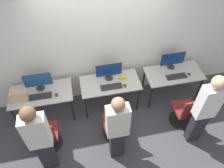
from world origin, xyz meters
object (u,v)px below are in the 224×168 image
object	(u,v)px
mouse_left	(56,95)
person_right	(205,109)
office_chair_left	(46,137)
mouse_center	(125,85)
person_center	(117,128)
mouse_right	(189,74)
keyboard_right	(176,76)
person_left	(40,139)
monitor_left	(38,81)
keyboard_left	(40,96)
monitor_center	(109,71)
monitor_right	(173,60)
office_chair_right	(185,113)
keyboard_center	(111,87)
office_chair_center	(116,126)
handbag	(19,96)

from	to	relation	value
mouse_left	person_right	xyz separation A→B (m)	(2.49, -1.02, 0.21)
office_chair_left	mouse_center	world-z (taller)	office_chair_left
person_center	mouse_right	size ratio (longest dim) A/B	17.77
keyboard_right	mouse_right	world-z (taller)	mouse_right
person_left	mouse_center	size ratio (longest dim) A/B	18.71
monitor_left	mouse_right	bearing A→B (deg)	-4.37
keyboard_left	keyboard_right	size ratio (longest dim) A/B	1.00
monitor_center	mouse_center	bearing A→B (deg)	-45.86
monitor_center	keyboard_left	bearing A→B (deg)	-170.80
monitor_left	mouse_left	size ratio (longest dim) A/B	5.83
mouse_left	keyboard_left	bearing A→B (deg)	174.80
person_center	monitor_right	bearing A→B (deg)	42.09
office_chair_right	mouse_left	bearing A→B (deg)	165.03
mouse_right	office_chair_left	bearing A→B (deg)	-167.69
office_chair_left	monitor_left	bearing A→B (deg)	92.17
keyboard_center	office_chair_left	bearing A→B (deg)	-154.53
monitor_right	person_left	bearing A→B (deg)	-153.96
keyboard_right	mouse_right	bearing A→B (deg)	1.10
monitor_center	person_left	bearing A→B (deg)	-136.43
person_center	person_right	world-z (taller)	person_right
office_chair_center	monitor_right	world-z (taller)	monitor_right
keyboard_center	person_center	world-z (taller)	person_center
keyboard_left	person_right	size ratio (longest dim) A/B	0.25
person_left	person_right	distance (m)	2.74
keyboard_left	mouse_center	xyz separation A→B (m)	(1.65, -0.06, 0.01)
person_center	keyboard_right	bearing A→B (deg)	34.98
mouse_left	person_right	distance (m)	2.70
monitor_right	mouse_right	world-z (taller)	monitor_right
handbag	office_chair_center	bearing A→B (deg)	-22.65
mouse_left	monitor_right	xyz separation A→B (m)	(2.46, 0.31, 0.19)
monitor_left	person_center	bearing A→B (deg)	-45.33
handbag	monitor_center	bearing A→B (deg)	7.14
keyboard_center	handbag	size ratio (longest dim) A/B	1.43
monitor_center	keyboard_right	bearing A→B (deg)	-9.97
mouse_right	monitor_left	bearing A→B (deg)	175.63
monitor_left	person_center	distance (m)	1.81
keyboard_left	monitor_right	world-z (taller)	monitor_right
mouse_left	mouse_center	xyz separation A→B (m)	(1.35, -0.03, 0.00)
office_chair_right	handbag	bearing A→B (deg)	167.54
office_chair_left	keyboard_center	xyz separation A→B (m)	(1.35, 0.64, 0.37)
mouse_left	person_left	size ratio (longest dim) A/B	0.05
monitor_left	mouse_right	size ratio (longest dim) A/B	5.83
monitor_center	keyboard_right	size ratio (longest dim) A/B	1.22
office_chair_center	office_chair_right	size ratio (longest dim) A/B	1.00
office_chair_left	mouse_center	xyz separation A→B (m)	(1.62, 0.61, 0.37)
monitor_center	keyboard_center	size ratio (longest dim) A/B	1.22
monitor_left	keyboard_center	bearing A→B (deg)	-10.22
person_right	keyboard_left	bearing A→B (deg)	159.41
office_chair_left	office_chair_center	size ratio (longest dim) A/B	1.00
office_chair_center	person_right	xyz separation A→B (m)	(1.47, -0.35, 0.59)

